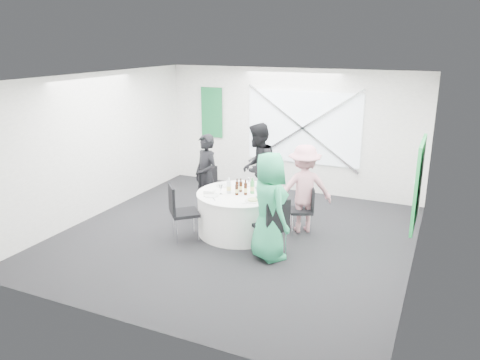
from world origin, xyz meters
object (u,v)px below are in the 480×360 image
at_px(person_woman_pink, 304,189).
at_px(chair_back_right, 306,206).
at_px(chair_front_left, 179,208).
at_px(green_water_bottle, 252,187).
at_px(clear_water_bottle, 229,187).
at_px(chair_front_right, 274,223).
at_px(person_man_back_left, 206,176).
at_px(person_woman_green, 269,206).
at_px(banquet_table, 240,213).
at_px(chair_back_left, 211,188).
at_px(person_man_back, 258,168).
at_px(chair_back, 267,189).

bearing_deg(person_woman_pink, chair_back_right, 102.87).
relative_size(chair_front_left, green_water_bottle, 3.54).
bearing_deg(clear_water_bottle, person_woman_pink, 28.72).
distance_m(chair_front_right, green_water_bottle, 1.08).
distance_m(person_man_back_left, person_woman_green, 2.20).
bearing_deg(person_man_back_left, chair_back_right, 27.01).
xyz_separation_m(banquet_table, chair_back_left, (-0.88, 0.55, 0.19)).
distance_m(chair_back_left, person_man_back_left, 0.27).
bearing_deg(green_water_bottle, banquet_table, -162.90).
xyz_separation_m(person_woman_pink, clear_water_bottle, (-1.19, -0.65, 0.06)).
bearing_deg(clear_water_bottle, chair_back_right, 24.53).
xyz_separation_m(person_man_back_left, green_water_bottle, (1.17, -0.44, 0.04)).
xyz_separation_m(chair_front_left, person_woman_pink, (1.83, 1.30, 0.21)).
relative_size(chair_back_right, chair_front_left, 0.86).
xyz_separation_m(banquet_table, person_woman_green, (0.84, -0.74, 0.49)).
bearing_deg(person_man_back, chair_front_right, 22.44).
distance_m(chair_back, chair_front_right, 1.94).
bearing_deg(person_woman_pink, green_water_bottle, 2.68).
bearing_deg(banquet_table, person_man_back, 96.96).
relative_size(person_woman_green, green_water_bottle, 6.10).
height_order(chair_front_right, person_man_back_left, person_man_back_left).
xyz_separation_m(banquet_table, chair_front_left, (-0.82, -0.75, 0.22)).
bearing_deg(person_man_back_left, chair_back, 55.45).
height_order(chair_back, person_man_back, person_man_back).
bearing_deg(person_man_back_left, person_woman_green, -6.85).
xyz_separation_m(person_woman_pink, green_water_bottle, (-0.81, -0.49, 0.06)).
height_order(chair_back, chair_front_right, chair_front_right).
xyz_separation_m(chair_front_left, green_water_bottle, (1.03, 0.81, 0.27)).
xyz_separation_m(chair_back, person_woman_green, (0.74, -1.81, 0.35)).
relative_size(chair_back_left, clear_water_bottle, 3.37).
relative_size(chair_back, chair_back_left, 0.92).
xyz_separation_m(banquet_table, clear_water_bottle, (-0.17, -0.10, 0.49)).
bearing_deg(chair_front_right, clear_water_bottle, -81.51).
relative_size(chair_back, clear_water_bottle, 3.11).
distance_m(chair_back_left, person_woman_green, 2.18).
xyz_separation_m(chair_back, chair_front_left, (-0.92, -1.81, 0.07)).
bearing_deg(clear_water_bottle, green_water_bottle, 22.85).
bearing_deg(chair_back_right, banquet_table, -90.00).
bearing_deg(chair_front_left, chair_front_right, -131.04).
bearing_deg(person_man_back_left, green_water_bottle, 7.16).
height_order(chair_front_left, clear_water_bottle, clear_water_bottle).
bearing_deg(person_man_back_left, chair_back_left, 56.94).
bearing_deg(person_woman_green, banquet_table, 0.00).
relative_size(person_man_back_left, person_woman_pink, 1.02).
relative_size(person_woman_pink, clear_water_bottle, 5.63).
xyz_separation_m(chair_back, chair_back_left, (-0.98, -0.51, 0.05)).
xyz_separation_m(banquet_table, person_woman_pink, (1.02, 0.56, 0.43)).
xyz_separation_m(chair_back, green_water_bottle, (0.11, -1.00, 0.35)).
bearing_deg(chair_back_right, person_woman_green, -34.96).
bearing_deg(person_woman_pink, chair_back_left, -28.56).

